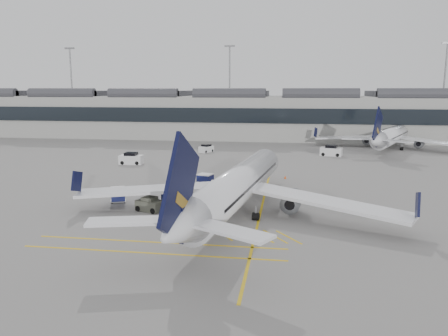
# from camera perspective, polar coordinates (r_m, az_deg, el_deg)

# --- Properties ---
(ground) EXTENTS (220.00, 220.00, 0.00)m
(ground) POSITION_cam_1_polar(r_m,az_deg,el_deg) (48.21, -7.25, -5.46)
(ground) COLOR gray
(ground) RESTS_ON ground
(terminal) EXTENTS (200.00, 20.45, 12.40)m
(terminal) POSITION_cam_1_polar(r_m,az_deg,el_deg) (117.43, 2.23, 6.99)
(terminal) COLOR #9E9E99
(terminal) RESTS_ON ground
(light_masts) EXTENTS (113.00, 0.60, 25.45)m
(light_masts) POSITION_cam_1_polar(r_m,az_deg,el_deg) (131.40, 2.21, 11.00)
(light_masts) COLOR slate
(light_masts) RESTS_ON ground
(apron_markings) EXTENTS (0.25, 60.00, 0.01)m
(apron_markings) POSITION_cam_1_polar(r_m,az_deg,el_deg) (56.22, 5.42, -3.12)
(apron_markings) COLOR gold
(apron_markings) RESTS_ON ground
(airliner_main) EXTENTS (34.89, 38.36, 10.23)m
(airliner_main) POSITION_cam_1_polar(r_m,az_deg,el_deg) (45.79, 1.71, -2.35)
(airliner_main) COLOR white
(airliner_main) RESTS_ON ground
(airliner_far) EXTENTS (31.27, 34.54, 9.79)m
(airliner_far) POSITION_cam_1_polar(r_m,az_deg,el_deg) (102.30, 21.16, 3.96)
(airliner_far) COLOR white
(airliner_far) RESTS_ON ground
(belt_loader) EXTENTS (5.18, 2.58, 2.05)m
(belt_loader) POSITION_cam_1_polar(r_m,az_deg,el_deg) (55.06, -0.01, -2.73)
(belt_loader) COLOR beige
(belt_loader) RESTS_ON ground
(baggage_cart_a) EXTENTS (2.23, 2.01, 1.97)m
(baggage_cart_a) POSITION_cam_1_polar(r_m,az_deg,el_deg) (51.07, -7.26, -3.33)
(baggage_cart_a) COLOR gray
(baggage_cart_a) RESTS_ON ground
(baggage_cart_b) EXTENTS (2.10, 1.83, 1.97)m
(baggage_cart_b) POSITION_cam_1_polar(r_m,az_deg,el_deg) (52.14, -4.27, -2.99)
(baggage_cart_b) COLOR gray
(baggage_cart_b) RESTS_ON ground
(baggage_cart_c) EXTENTS (2.35, 2.13, 2.06)m
(baggage_cart_c) POSITION_cam_1_polar(r_m,az_deg,el_deg) (57.20, -2.46, -1.72)
(baggage_cart_c) COLOR gray
(baggage_cart_c) RESTS_ON ground
(baggage_cart_d) EXTENTS (2.10, 1.94, 1.78)m
(baggage_cart_d) POSITION_cam_1_polar(r_m,az_deg,el_deg) (52.18, -13.68, -3.36)
(baggage_cart_d) COLOR gray
(baggage_cart_d) RESTS_ON ground
(ramp_agent_a) EXTENTS (0.84, 0.73, 1.93)m
(ramp_agent_a) POSITION_cam_1_polar(r_m,az_deg,el_deg) (55.28, -0.24, -2.29)
(ramp_agent_a) COLOR orange
(ramp_agent_a) RESTS_ON ground
(ramp_agent_b) EXTENTS (0.94, 0.74, 1.91)m
(ramp_agent_b) POSITION_cam_1_polar(r_m,az_deg,el_deg) (52.20, -1.69, -3.06)
(ramp_agent_b) COLOR red
(ramp_agent_b) RESTS_ON ground
(pushback_tug) EXTENTS (3.19, 2.53, 1.56)m
(pushback_tug) POSITION_cam_1_polar(r_m,az_deg,el_deg) (47.99, -9.67, -4.74)
(pushback_tug) COLOR #535548
(pushback_tug) RESTS_ON ground
(safety_cone_nose) EXTENTS (0.34, 0.34, 0.48)m
(safety_cone_nose) POSITION_cam_1_polar(r_m,az_deg,el_deg) (64.64, 8.00, -1.18)
(safety_cone_nose) COLOR #F24C0A
(safety_cone_nose) RESTS_ON ground
(safety_cone_engine) EXTENTS (0.32, 0.32, 0.45)m
(safety_cone_engine) POSITION_cam_1_polar(r_m,az_deg,el_deg) (55.01, 6.55, -3.21)
(safety_cone_engine) COLOR #F24C0A
(safety_cone_engine) RESTS_ON ground
(service_van_left) EXTENTS (4.01, 2.06, 2.04)m
(service_van_left) POSITION_cam_1_polar(r_m,az_deg,el_deg) (77.97, -12.03, 1.18)
(service_van_left) COLOR silver
(service_van_left) RESTS_ON ground
(service_van_mid) EXTENTS (2.93, 3.58, 1.65)m
(service_van_mid) POSITION_cam_1_polar(r_m,az_deg,el_deg) (90.55, -2.33, 2.54)
(service_van_mid) COLOR silver
(service_van_mid) RESTS_ON ground
(service_van_right) EXTENTS (4.52, 3.05, 2.12)m
(service_van_right) POSITION_cam_1_polar(r_m,az_deg,el_deg) (88.10, 13.83, 2.17)
(service_van_right) COLOR silver
(service_van_right) RESTS_ON ground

